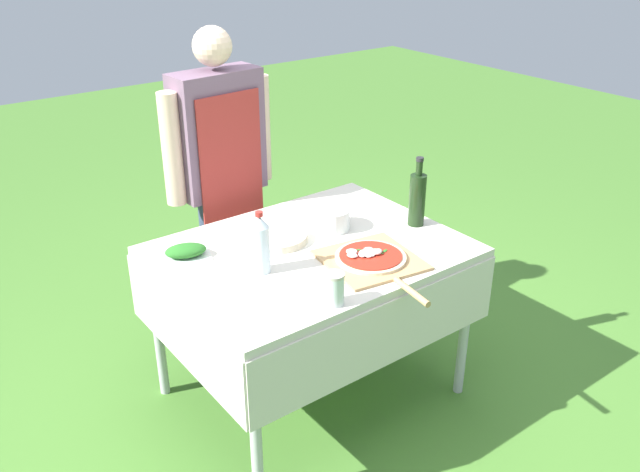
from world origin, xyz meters
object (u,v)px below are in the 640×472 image
at_px(water_bottle, 260,244).
at_px(mixing_tub, 331,219).
at_px(plate_stack, 276,237).
at_px(prep_table, 311,265).
at_px(pizza_on_peel, 372,259).
at_px(herb_container, 186,251).
at_px(sauce_jar, 334,291).
at_px(person_cook, 221,164).
at_px(oil_bottle, 417,198).

xyz_separation_m(water_bottle, mixing_tub, (0.45, 0.14, -0.07)).
bearing_deg(plate_stack, water_bottle, -135.41).
bearing_deg(prep_table, pizza_on_peel, -64.62).
height_order(water_bottle, mixing_tub, water_bottle).
relative_size(water_bottle, herb_container, 1.13).
distance_m(plate_stack, sauce_jar, 0.55).
height_order(pizza_on_peel, sauce_jar, sauce_jar).
height_order(herb_container, sauce_jar, sauce_jar).
distance_m(prep_table, pizza_on_peel, 0.28).
bearing_deg(plate_stack, mixing_tub, -10.38).
height_order(herb_container, mixing_tub, mixing_tub).
xyz_separation_m(prep_table, herb_container, (-0.44, 0.23, 0.11)).
xyz_separation_m(person_cook, pizza_on_peel, (0.13, -0.93, -0.16)).
relative_size(person_cook, water_bottle, 6.15).
relative_size(herb_container, sauce_jar, 1.83).
height_order(person_cook, mixing_tub, person_cook).
height_order(person_cook, sauce_jar, person_cook).
bearing_deg(water_bottle, person_cook, 71.32).
bearing_deg(oil_bottle, prep_table, 169.55).
distance_m(pizza_on_peel, water_bottle, 0.44).
relative_size(oil_bottle, water_bottle, 1.24).
bearing_deg(mixing_tub, plate_stack, 169.62).
bearing_deg(mixing_tub, oil_bottle, -30.74).
distance_m(mixing_tub, plate_stack, 0.26).
xyz_separation_m(water_bottle, plate_stack, (0.19, 0.19, -0.10)).
bearing_deg(sauce_jar, prep_table, 64.45).
bearing_deg(pizza_on_peel, water_bottle, 160.87).
distance_m(water_bottle, plate_stack, 0.29).
xyz_separation_m(person_cook, mixing_tub, (0.20, -0.58, -0.12)).
xyz_separation_m(person_cook, water_bottle, (-0.25, -0.73, -0.05)).
bearing_deg(pizza_on_peel, plate_stack, 124.61).
bearing_deg(oil_bottle, pizza_on_peel, -158.60).
bearing_deg(oil_bottle, plate_stack, 157.59).
xyz_separation_m(pizza_on_peel, mixing_tub, (0.06, 0.34, 0.03)).
distance_m(prep_table, mixing_tub, 0.24).
height_order(water_bottle, sauce_jar, water_bottle).
xyz_separation_m(herb_container, sauce_jar, (0.25, -0.63, 0.03)).
xyz_separation_m(herb_container, plate_stack, (0.37, -0.09, -0.01)).
xyz_separation_m(person_cook, plate_stack, (-0.05, -0.54, -0.15)).
bearing_deg(person_cook, mixing_tub, 105.09).
relative_size(person_cook, pizza_on_peel, 2.66).
relative_size(oil_bottle, plate_stack, 1.14).
relative_size(person_cook, sauce_jar, 12.73).
relative_size(pizza_on_peel, oil_bottle, 1.86).
height_order(oil_bottle, water_bottle, oil_bottle).
distance_m(pizza_on_peel, mixing_tub, 0.35).
xyz_separation_m(prep_table, person_cook, (-0.02, 0.68, 0.25)).
xyz_separation_m(pizza_on_peel, sauce_jar, (-0.30, -0.15, 0.04)).
relative_size(prep_table, oil_bottle, 3.90).
height_order(prep_table, oil_bottle, oil_bottle).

